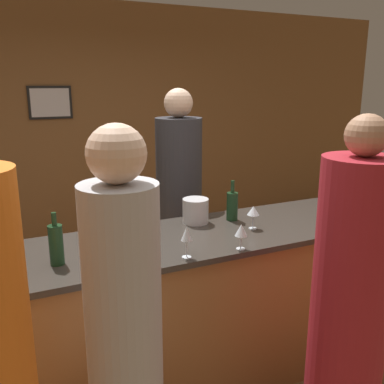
# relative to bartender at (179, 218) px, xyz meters

# --- Properties ---
(ground_plane) EXTENTS (14.00, 14.00, 0.00)m
(ground_plane) POSITION_rel_bartender_xyz_m (-0.32, -0.76, -0.89)
(ground_plane) COLOR brown
(back_wall) EXTENTS (8.00, 0.08, 2.80)m
(back_wall) POSITION_rel_bartender_xyz_m (-0.32, 1.76, 0.51)
(back_wall) COLOR brown
(back_wall) RESTS_ON ground_plane
(bar_counter) EXTENTS (3.46, 0.75, 1.03)m
(bar_counter) POSITION_rel_bartender_xyz_m (-0.32, -0.76, -0.37)
(bar_counter) COLOR #996638
(bar_counter) RESTS_ON ground_plane
(bartender) EXTENTS (0.36, 0.36, 1.91)m
(bartender) POSITION_rel_bartender_xyz_m (0.00, 0.00, 0.00)
(bartender) COLOR #2D2D33
(bartender) RESTS_ON ground_plane
(guest_0) EXTENTS (0.38, 0.38, 1.82)m
(guest_0) POSITION_rel_bartender_xyz_m (0.22, -1.62, -0.05)
(guest_0) COLOR maroon
(guest_0) RESTS_ON ground_plane
(guest_2) EXTENTS (0.31, 0.31, 1.81)m
(guest_2) POSITION_rel_bartender_xyz_m (-0.90, -1.51, -0.03)
(guest_2) COLOR #B2B2B7
(guest_2) RESTS_ON ground_plane
(wine_bottle_0) EXTENTS (0.08, 0.08, 0.28)m
(wine_bottle_0) POSITION_rel_bartender_xyz_m (0.14, -0.59, 0.24)
(wine_bottle_0) COLOR #19381E
(wine_bottle_0) RESTS_ON bar_counter
(wine_bottle_1) EXTENTS (0.07, 0.07, 0.28)m
(wine_bottle_1) POSITION_rel_bartender_xyz_m (-1.06, -0.85, 0.25)
(wine_bottle_1) COLOR #19381E
(wine_bottle_1) RESTS_ON bar_counter
(ice_bucket) EXTENTS (0.18, 0.18, 0.17)m
(ice_bucket) POSITION_rel_bartender_xyz_m (-0.11, -0.54, 0.22)
(ice_bucket) COLOR silver
(ice_bucket) RESTS_ON bar_counter
(wine_glass_0) EXTENTS (0.07, 0.07, 0.15)m
(wine_glass_0) POSITION_rel_bartender_xyz_m (-0.09, -1.08, 0.25)
(wine_glass_0) COLOR silver
(wine_glass_0) RESTS_ON bar_counter
(wine_glass_1) EXTENTS (0.08, 0.08, 0.15)m
(wine_glass_1) POSITION_rel_bartender_xyz_m (0.17, -0.81, 0.26)
(wine_glass_1) COLOR silver
(wine_glass_1) RESTS_ON bar_counter
(wine_glass_3) EXTENTS (0.06, 0.06, 0.18)m
(wine_glass_3) POSITION_rel_bartender_xyz_m (-0.41, -1.06, 0.27)
(wine_glass_3) COLOR silver
(wine_glass_3) RESTS_ON bar_counter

